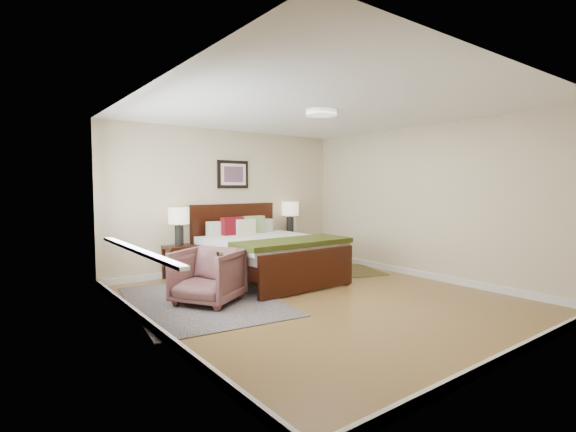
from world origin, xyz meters
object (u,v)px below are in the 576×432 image
object	(u,v)px
nightstand_right	(291,245)
lamp_right	(290,212)
nightstand_left	(180,253)
bed	(266,246)
rug_persian	(203,301)
lamp_left	(179,219)
armchair	(208,276)

from	to	relation	value
nightstand_right	lamp_right	bearing A→B (deg)	90.00
nightstand_left	nightstand_right	bearing A→B (deg)	0.14
nightstand_right	nightstand_left	bearing A→B (deg)	-179.86
bed	nightstand_right	bearing A→B (deg)	36.12
nightstand_right	rug_persian	world-z (taller)	nightstand_right
bed	lamp_left	xyz separation A→B (m)	(-1.11, 0.84, 0.43)
lamp_left	rug_persian	size ratio (longest dim) A/B	0.25
nightstand_left	rug_persian	world-z (taller)	nightstand_left
lamp_left	lamp_right	world-z (taller)	lamp_right
bed	armchair	world-z (taller)	bed
nightstand_right	rug_persian	size ratio (longest dim) A/B	0.24
lamp_left	armchair	bearing A→B (deg)	-99.51
bed	rug_persian	xyz separation A→B (m)	(-1.39, -0.59, -0.53)
lamp_left	nightstand_left	bearing A→B (deg)	-90.00
armchair	lamp_left	bearing A→B (deg)	137.76
nightstand_left	rug_persian	xyz separation A→B (m)	(-0.27, -1.41, -0.42)
nightstand_right	rug_persian	distance (m)	2.92
bed	nightstand_left	size ratio (longest dim) A/B	3.97
lamp_left	rug_persian	bearing A→B (deg)	-100.81
lamp_left	nightstand_right	bearing A→B (deg)	-0.37
nightstand_right	lamp_right	xyz separation A→B (m)	(-0.00, 0.01, 0.65)
lamp_left	armchair	distance (m)	1.71
lamp_right	armchair	size ratio (longest dim) A/B	0.79
lamp_right	nightstand_left	bearing A→B (deg)	-179.49
nightstand_left	rug_persian	size ratio (longest dim) A/B	0.22
nightstand_left	armchair	xyz separation A→B (m)	(-0.26, -1.55, -0.08)
nightstand_left	lamp_left	xyz separation A→B (m)	(0.00, 0.02, 0.55)
nightstand_left	lamp_right	xyz separation A→B (m)	(2.25, 0.02, 0.59)
lamp_left	lamp_right	bearing A→B (deg)	0.00
nightstand_left	rug_persian	distance (m)	1.50
nightstand_right	lamp_left	size ratio (longest dim) A/B	0.98
nightstand_right	lamp_left	bearing A→B (deg)	179.63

